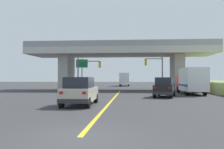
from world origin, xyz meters
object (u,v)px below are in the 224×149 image
suv_crossing (165,87)px  traffic_signal_farside (86,69)px  box_truck (191,81)px  traffic_signal_nearside (156,68)px  semi_truck_distant (125,79)px  suv_lead (80,91)px  highway_sign (82,67)px

suv_crossing → traffic_signal_farside: traffic_signal_farside is taller
box_truck → traffic_signal_nearside: traffic_signal_nearside is taller
box_truck → semi_truck_distant: bearing=106.8°
traffic_signal_farside → semi_truck_distant: 24.55m
suv_crossing → box_truck: (3.80, 4.68, 0.63)m
suv_crossing → traffic_signal_nearside: size_ratio=0.91×
suv_lead → traffic_signal_farside: size_ratio=0.89×
suv_lead → suv_crossing: (7.06, 8.19, -0.00)m
suv_lead → semi_truck_distant: size_ratio=0.67×
highway_sign → semi_truck_distant: size_ratio=0.70×
suv_lead → traffic_signal_farside: (-2.95, 18.21, 2.27)m
traffic_signal_farside → highway_sign: size_ratio=1.06×
semi_truck_distant → traffic_signal_nearside: bearing=-77.7°
box_truck → semi_truck_distant: size_ratio=1.03×
box_truck → traffic_signal_nearside: size_ratio=1.38×
suv_crossing → traffic_signal_farside: size_ratio=0.92×
suv_lead → highway_sign: (-3.82, 19.40, 2.67)m
suv_lead → traffic_signal_farside: 18.59m
suv_crossing → traffic_signal_nearside: traffic_signal_nearside is taller
suv_lead → box_truck: size_ratio=0.65×
box_truck → traffic_signal_farside: size_ratio=1.38×
traffic_signal_farside → highway_sign: 1.52m
box_truck → traffic_signal_farside: bearing=158.9°
suv_lead → highway_sign: size_ratio=0.95×
highway_sign → traffic_signal_farside: bearing=-53.9°
box_truck → suv_crossing: bearing=-129.0°
suv_lead → semi_truck_distant: bearing=87.3°
traffic_signal_nearside → highway_sign: traffic_signal_nearside is taller
traffic_signal_farside → box_truck: bearing=-21.1°
traffic_signal_nearside → semi_truck_distant: traffic_signal_nearside is taller
suv_crossing → semi_truck_distant: bearing=112.1°
suv_lead → suv_crossing: bearing=49.2°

